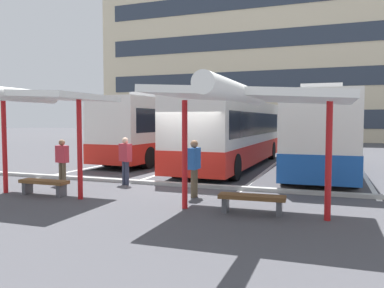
% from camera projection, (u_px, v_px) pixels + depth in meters
% --- Properties ---
extents(ground_plane, '(160.00, 160.00, 0.00)m').
position_uv_depth(ground_plane, '(186.00, 185.00, 13.04)').
color(ground_plane, '#47474C').
extents(terminal_building, '(43.78, 10.87, 19.68)m').
position_uv_depth(terminal_building, '(291.00, 67.00, 44.63)').
color(terminal_building, beige).
rests_on(terminal_building, ground).
extents(coach_bus_0, '(3.10, 11.07, 3.65)m').
position_uv_depth(coach_bus_0, '(165.00, 130.00, 21.44)').
color(coach_bus_0, silver).
rests_on(coach_bus_0, ground).
extents(coach_bus_1, '(2.78, 11.55, 3.46)m').
position_uv_depth(coach_bus_1, '(233.00, 134.00, 18.18)').
color(coach_bus_1, silver).
rests_on(coach_bus_1, ground).
extents(coach_bus_2, '(2.61, 10.30, 3.56)m').
position_uv_depth(coach_bus_2, '(321.00, 134.00, 16.13)').
color(coach_bus_2, silver).
rests_on(coach_bus_2, ground).
extents(lane_stripe_0, '(0.16, 14.00, 0.01)m').
position_uv_depth(lane_stripe_0, '(127.00, 160.00, 21.07)').
color(lane_stripe_0, white).
rests_on(lane_stripe_0, ground).
extents(lane_stripe_1, '(0.16, 14.00, 0.01)m').
position_uv_depth(lane_stripe_1, '(194.00, 163.00, 19.73)').
color(lane_stripe_1, white).
rests_on(lane_stripe_1, ground).
extents(lane_stripe_2, '(0.16, 14.00, 0.01)m').
position_uv_depth(lane_stripe_2, '(272.00, 166.00, 18.38)').
color(lane_stripe_2, white).
rests_on(lane_stripe_2, ground).
extents(lane_stripe_3, '(0.16, 14.00, 0.01)m').
position_uv_depth(lane_stripe_3, '(361.00, 170.00, 17.03)').
color(lane_stripe_3, white).
rests_on(lane_stripe_3, ground).
extents(waiting_shelter_1, '(3.73, 4.55, 3.08)m').
position_uv_depth(waiting_shelter_1, '(33.00, 98.00, 10.81)').
color(waiting_shelter_1, red).
rests_on(waiting_shelter_1, ground).
extents(bench_1, '(1.54, 0.42, 0.45)m').
position_uv_depth(bench_1, '(44.00, 184.00, 11.32)').
color(bench_1, brown).
rests_on(bench_1, ground).
extents(waiting_shelter_2, '(4.39, 5.33, 2.98)m').
position_uv_depth(waiting_shelter_2, '(250.00, 97.00, 8.61)').
color(waiting_shelter_2, red).
rests_on(waiting_shelter_2, ground).
extents(bench_2, '(1.59, 0.50, 0.45)m').
position_uv_depth(bench_2, '(252.00, 200.00, 9.06)').
color(bench_2, brown).
rests_on(bench_2, ground).
extents(platform_kerb, '(44.00, 0.24, 0.12)m').
position_uv_depth(platform_kerb, '(183.00, 185.00, 12.82)').
color(platform_kerb, '#ADADA8').
rests_on(platform_kerb, ground).
extents(waiting_passenger_0, '(0.52, 0.39, 1.63)m').
position_uv_depth(waiting_passenger_0, '(125.00, 158.00, 13.12)').
color(waiting_passenger_0, '#33384C').
rests_on(waiting_passenger_0, ground).
extents(waiting_passenger_1, '(0.24, 0.49, 1.65)m').
position_uv_depth(waiting_passenger_1, '(194.00, 164.00, 10.99)').
color(waiting_passenger_1, brown).
rests_on(waiting_passenger_1, ground).
extents(waiting_passenger_2, '(0.49, 0.31, 1.56)m').
position_uv_depth(waiting_passenger_2, '(62.00, 159.00, 13.08)').
color(waiting_passenger_2, brown).
rests_on(waiting_passenger_2, ground).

